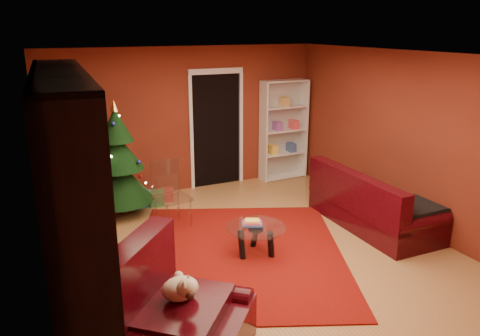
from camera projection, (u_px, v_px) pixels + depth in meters
name	position (u px, v px, depth m)	size (l,w,h in m)	color
floor	(252.00, 250.00, 6.42)	(5.00, 5.50, 0.05)	#9A6A3A
ceiling	(254.00, 52.00, 5.65)	(5.00, 5.50, 0.05)	silver
wall_back	(185.00, 120.00, 8.44)	(5.00, 0.05, 2.60)	maroon
wall_left	(43.00, 184.00, 5.02)	(0.05, 5.50, 2.60)	maroon
wall_right	(403.00, 139.00, 7.05)	(0.05, 5.50, 2.60)	maroon
doorway	(217.00, 131.00, 8.72)	(1.06, 0.60, 2.16)	black
rug	(238.00, 253.00, 6.26)	(2.75, 3.21, 0.02)	maroon
media_unit	(72.00, 197.00, 4.76)	(0.51, 3.30, 2.53)	black
christmas_tree	(118.00, 160.00, 7.36)	(1.04, 1.04, 1.86)	black
gift_box_teal	(141.00, 198.00, 7.90)	(0.27, 0.27, 0.27)	#266978
gift_box_green	(157.00, 198.00, 7.95)	(0.25, 0.25, 0.25)	#285D2E
gift_box_red	(167.00, 195.00, 8.15)	(0.21, 0.21, 0.21)	maroon
white_bookshelf	(284.00, 130.00, 9.14)	(0.92, 0.33, 2.00)	white
armchair	(184.00, 314.00, 4.18)	(1.18, 1.18, 0.92)	black
dog	(180.00, 289.00, 4.17)	(0.40, 0.30, 0.30)	beige
sofa	(374.00, 198.00, 7.04)	(2.10, 0.94, 0.90)	black
coffee_table	(256.00, 240.00, 6.19)	(0.80, 0.80, 0.50)	gray
acrylic_chair	(173.00, 198.00, 6.99)	(0.47, 0.51, 0.92)	#66605B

